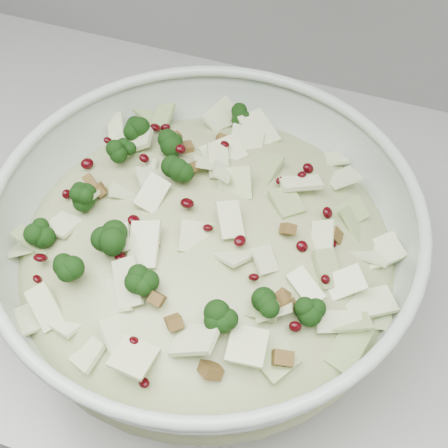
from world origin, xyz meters
name	(u,v)px	position (x,y,z in m)	size (l,w,h in m)	color
mixing_bowl	(207,255)	(0.57, 1.60, 0.98)	(0.44, 0.44, 0.15)	#B5C7B7
salad	(206,240)	(0.57, 1.60, 1.00)	(0.43, 0.43, 0.15)	#A5B47B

